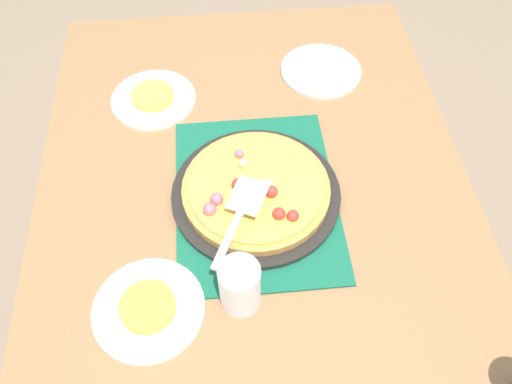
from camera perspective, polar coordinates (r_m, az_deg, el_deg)
The scene contains 12 objects.
ground_plane at distance 1.84m, azimuth 0.00°, elevation -14.36°, with size 8.00×8.00×0.00m, color #84705B.
dining_table at distance 1.26m, azimuth 0.00°, elevation -3.47°, with size 1.40×1.00×0.75m.
placemat at distance 1.17m, azimuth 0.00°, elevation -0.49°, with size 0.48×0.36×0.01m, color #145B42.
pizza_pan at distance 1.16m, azimuth 0.00°, elevation -0.20°, with size 0.38×0.38×0.01m, color black.
pizza at distance 1.14m, azimuth -0.04°, elevation 0.34°, with size 0.33×0.33×0.05m.
plate_near_left at distance 1.40m, azimuth -11.23°, elevation 9.99°, with size 0.22×0.22×0.01m, color white.
plate_far_right at distance 1.05m, azimuth -11.74°, elevation -12.54°, with size 0.22×0.22×0.01m, color white.
plate_side at distance 1.47m, azimuth 7.16°, elevation 13.13°, with size 0.22×0.22×0.01m, color white.
served_slice_left at distance 1.39m, azimuth -11.31°, elevation 10.37°, with size 0.11×0.11×0.02m, color #EAB747.
served_slice_right at distance 1.04m, azimuth -11.86°, elevation -12.25°, with size 0.11×0.11×0.02m, color gold.
cup_far at distance 0.99m, azimuth -1.80°, elevation -10.31°, with size 0.08×0.08×0.12m, color white.
pizza_server at distance 1.06m, azimuth -1.79°, elevation -2.39°, with size 0.23×0.14×0.01m.
Camera 1 is at (0.68, -0.06, 1.70)m, focal length 36.29 mm.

